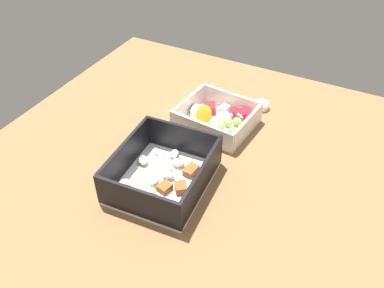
{
  "coord_description": "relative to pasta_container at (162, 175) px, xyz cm",
  "views": [
    {
      "loc": [
        53.68,
        28.46,
        55.9
      ],
      "look_at": [
        -1.28,
        0.03,
        4.0
      ],
      "focal_mm": 37.95,
      "sensor_mm": 36.0,
      "label": 1
    }
  ],
  "objects": [
    {
      "name": "table_surface",
      "position": [
        -9.28,
        0.63,
        -3.18
      ],
      "size": [
        80.0,
        80.0,
        2.0
      ],
      "primitive_type": "cube",
      "color": "brown",
      "rests_on": "ground"
    },
    {
      "name": "fruit_bowl",
      "position": [
        -21.29,
        1.6,
        -0.55
      ],
      "size": [
        14.82,
        16.28,
        5.02
      ],
      "rotation": [
        0.0,
        0.0,
        -0.09
      ],
      "color": "white",
      "rests_on": "table_surface"
    },
    {
      "name": "pasta_container",
      "position": [
        0.0,
        0.0,
        0.0
      ],
      "size": [
        19.59,
        17.22,
        6.92
      ],
      "rotation": [
        0.0,
        0.0,
        0.07
      ],
      "color": "white",
      "rests_on": "table_surface"
    },
    {
      "name": "paper_cup_liner",
      "position": [
        -31.47,
        7.79,
        -1.45
      ],
      "size": [
        3.61,
        3.61,
        1.46
      ],
      "primitive_type": "cylinder",
      "color": "white",
      "rests_on": "table_surface"
    }
  ]
}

